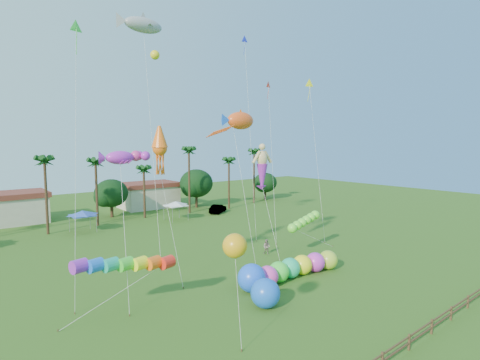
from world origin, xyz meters
TOP-DOWN VIEW (x-y plane):
  - ground at (0.00, 0.00)m, footprint 160.00×160.00m
  - tree_line at (3.57, 44.00)m, footprint 69.46×8.91m
  - buildings_row at (-3.09, 50.00)m, footprint 35.00×7.00m
  - tent_row at (-6.00, 36.33)m, footprint 31.00×4.00m
  - fence at (0.00, -6.00)m, footprint 36.12×0.12m
  - car_b at (16.87, 36.85)m, footprint 4.73×3.85m
  - spectator_b at (6.69, 13.49)m, footprint 0.94×1.01m
  - caterpillar_inflatable at (2.64, 6.55)m, footprint 11.66×2.64m
  - blue_ball at (-2.69, 3.69)m, footprint 2.24×2.24m
  - rainbow_tube at (-10.02, 8.57)m, footprint 9.27×1.90m
  - green_worm at (8.08, 10.99)m, footprint 9.68×2.08m
  - orange_ball_kite at (-7.79, 0.93)m, footprint 1.68×1.68m
  - merman_kite at (5.92, 13.49)m, footprint 2.15×4.33m
  - fish_kite at (3.06, 13.66)m, footprint 4.99×6.19m
  - shark_kite at (-3.02, 22.71)m, footprint 6.04×8.78m
  - squid_kite at (-5.49, 14.75)m, footprint 1.96×4.99m
  - lobster_kite at (-9.80, 13.17)m, footprint 4.56×6.27m
  - delta_kite_red at (12.11, 19.10)m, footprint 2.44×3.87m
  - delta_kite_yellow at (16.75, 16.33)m, footprint 2.09×4.51m
  - delta_kite_green at (-12.35, 14.63)m, footprint 2.48×3.40m
  - delta_kite_blue at (11.23, 22.74)m, footprint 2.48×4.80m

SIDE VIEW (x-z plane):
  - ground at x=0.00m, z-range 0.00..0.00m
  - fence at x=0.00m, z-range 0.11..1.11m
  - car_b at x=16.87m, z-range 0.00..1.52m
  - spectator_b at x=6.69m, z-range 0.00..1.67m
  - caterpillar_inflatable at x=2.64m, z-range -0.19..2.19m
  - blue_ball at x=-2.69m, z-range 0.00..2.24m
  - buildings_row at x=-3.09m, z-range 0.00..4.00m
  - tent_row at x=-6.00m, z-range 2.45..3.05m
  - green_worm at x=8.08m, z-range 1.28..5.09m
  - rainbow_tube at x=-10.02m, z-range 1.47..5.37m
  - tree_line at x=3.57m, z-range -1.22..9.78m
  - orange_ball_kite at x=-7.79m, z-range 2.76..9.77m
  - merman_kite at x=5.92m, z-range 3.53..15.37m
  - lobster_kite at x=-9.80m, z-range 5.19..17.16m
  - squid_kite at x=-5.49m, z-range 4.86..18.82m
  - fish_kite at x=3.06m, z-range 6.79..22.38m
  - delta_kite_red at x=12.11m, z-range 9.03..29.19m
  - delta_kite_yellow at x=16.75m, z-range 9.35..29.94m
  - delta_kite_green at x=-12.35m, z-range 9.85..31.56m
  - shark_kite at x=-3.02m, z-range 11.94..37.88m
  - delta_kite_blue at x=11.23m, z-range 11.94..38.35m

